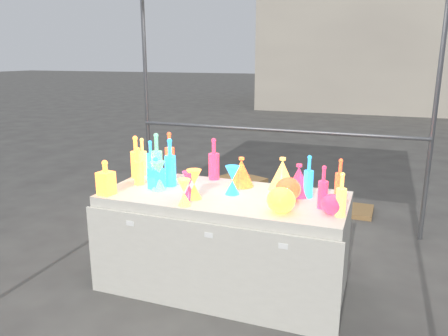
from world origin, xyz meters
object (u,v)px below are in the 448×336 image
(display_table, at_px, (224,241))
(lampshade_0, at_px, (241,172))
(bottle_0, at_px, (136,157))
(decanter_0, at_px, (106,177))
(globe_0, at_px, (281,202))
(cardboard_box_closed, at_px, (242,192))

(display_table, relative_size, lampshade_0, 7.91)
(display_table, relative_size, bottle_0, 5.16)
(display_table, bearing_deg, bottle_0, 167.75)
(decanter_0, xyz_separation_m, globe_0, (1.30, 0.07, -0.06))
(cardboard_box_closed, bearing_deg, bottle_0, -82.52)
(bottle_0, bearing_deg, decanter_0, -85.53)
(bottle_0, height_order, decanter_0, bottle_0)
(decanter_0, distance_m, globe_0, 1.30)
(bottle_0, distance_m, decanter_0, 0.49)
(lampshade_0, bearing_deg, decanter_0, -148.75)
(decanter_0, bearing_deg, globe_0, 12.89)
(cardboard_box_closed, relative_size, bottle_0, 1.40)
(cardboard_box_closed, xyz_separation_m, lampshade_0, (0.49, -1.54, 0.68))
(display_table, distance_m, cardboard_box_closed, 1.86)
(globe_0, bearing_deg, bottle_0, 162.62)
(lampshade_0, bearing_deg, bottle_0, -177.07)
(display_table, height_order, decanter_0, decanter_0)
(globe_0, distance_m, lampshade_0, 0.65)
(cardboard_box_closed, distance_m, decanter_0, 2.24)
(cardboard_box_closed, relative_size, decanter_0, 1.90)
(display_table, relative_size, decanter_0, 7.01)
(bottle_0, relative_size, globe_0, 1.88)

